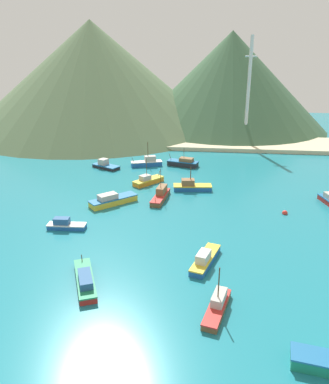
{
  "coord_description": "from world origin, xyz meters",
  "views": [
    {
      "loc": [
        -16.13,
        -30.99,
        30.07
      ],
      "look_at": [
        -24.67,
        43.49,
        1.84
      ],
      "focal_mm": 35.49,
      "sensor_mm": 36.0,
      "label": 1
    }
  ],
  "objects": [
    {
      "name": "fishing_boat_2",
      "position": [
        -35.15,
        40.11,
        0.91
      ],
      "size": [
        9.5,
        9.09,
        2.42
      ],
      "color": "gold",
      "rests_on": "ground"
    },
    {
      "name": "hill_central",
      "position": [
        -8.05,
        126.04,
        18.46
      ],
      "size": [
        76.5,
        76.5,
        36.92
      ],
      "color": "#3D6042",
      "rests_on": "ground"
    },
    {
      "name": "beach_strip",
      "position": [
        0.0,
        95.38,
        0.6
      ],
      "size": [
        247.0,
        19.58,
        1.2
      ],
      "primitive_type": "cube",
      "color": "beige",
      "rests_on": "ground"
    },
    {
      "name": "fishing_boat_5",
      "position": [
        -40.71,
        27.89,
        0.74
      ],
      "size": [
        6.94,
        2.35,
        2.05
      ],
      "color": "#1E5BA8",
      "rests_on": "ground"
    },
    {
      "name": "fishing_boat_12",
      "position": [
        -32.26,
        68.12,
        1.0
      ],
      "size": [
        8.8,
        4.95,
        6.66
      ],
      "color": "#1E5BA8",
      "rests_on": "ground"
    },
    {
      "name": "fishing_boat_11",
      "position": [
        -31.86,
        11.44,
        0.76
      ],
      "size": [
        5.96,
        10.05,
        2.03
      ],
      "color": "red",
      "rests_on": "ground"
    },
    {
      "name": "fishing_boat_14",
      "position": [
        -25.52,
        43.9,
        0.97
      ],
      "size": [
        3.39,
        9.46,
        6.87
      ],
      "color": "brown",
      "rests_on": "ground"
    },
    {
      "name": "fishing_boat_1",
      "position": [
        -22.38,
        69.08,
        0.95
      ],
      "size": [
        8.82,
        5.05,
        5.19
      ],
      "color": "#232328",
      "rests_on": "ground"
    },
    {
      "name": "buoy_1",
      "position": [
        -0.51,
        38.97,
        0.19
      ],
      "size": [
        1.07,
        1.07,
        1.07
      ],
      "color": "red",
      "rests_on": "ground"
    },
    {
      "name": "radio_tower",
      "position": [
        -3.71,
        95.87,
        17.47
      ],
      "size": [
        3.43,
        2.74,
        34.27
      ],
      "color": "silver",
      "rests_on": "ground"
    },
    {
      "name": "fishing_boat_0",
      "position": [
        -43.18,
        64.83,
        0.77
      ],
      "size": [
        8.17,
        6.39,
        2.43
      ],
      "color": "#232328",
      "rests_on": "ground"
    },
    {
      "name": "fishing_boat_4",
      "position": [
        -19.28,
        50.43,
        0.89
      ],
      "size": [
        8.91,
        3.77,
        5.54
      ],
      "color": "#1E5BA8",
      "rests_on": "ground"
    },
    {
      "name": "fishing_boat_7",
      "position": [
        -14.08,
        7.92,
        0.77
      ],
      "size": [
        3.84,
        8.15,
        6.1
      ],
      "color": "brown",
      "rests_on": "ground"
    },
    {
      "name": "ground",
      "position": [
        0.0,
        30.0,
        -0.25
      ],
      "size": [
        260.0,
        280.0,
        0.5
      ],
      "color": "teal"
    },
    {
      "name": "hill_west",
      "position": [
        -61.98,
        120.63,
        20.39
      ],
      "size": [
        99.35,
        99.35,
        40.78
      ],
      "color": "#56704C",
      "rests_on": "ground"
    },
    {
      "name": "fishing_boat_10",
      "position": [
        -15.76,
        18.67,
        0.81
      ],
      "size": [
        4.72,
        9.26,
        2.36
      ],
      "color": "#1E5BA8",
      "rests_on": "ground"
    },
    {
      "name": "fishing_boat_13",
      "position": [
        -29.81,
        53.43,
        0.81
      ],
      "size": [
        7.05,
        7.81,
        6.31
      ],
      "color": "orange",
      "rests_on": "ground"
    }
  ]
}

